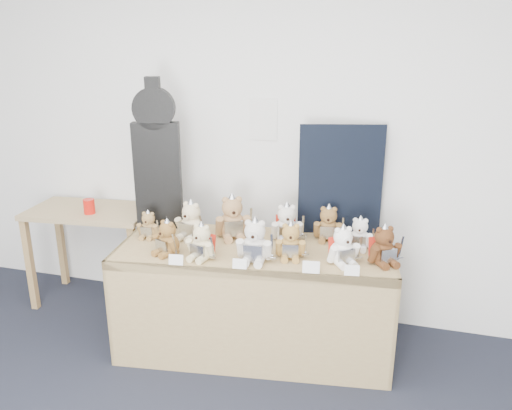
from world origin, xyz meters
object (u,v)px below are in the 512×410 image
(teddy_front_far_left, at_px, (167,239))
(teddy_front_far_right, at_px, (343,247))
(side_table, at_px, (92,224))
(teddy_back_left, at_px, (191,222))
(teddy_back_centre_right, at_px, (287,225))
(guitar_case, at_px, (157,157))
(teddy_front_end, at_px, (384,247))
(teddy_back_far_left, at_px, (149,226))
(teddy_back_right, at_px, (328,225))
(teddy_front_left, at_px, (202,243))
(teddy_front_centre, at_px, (255,243))
(teddy_front_right, at_px, (291,242))
(display_table, at_px, (253,273))
(teddy_back_centre_left, at_px, (233,219))
(red_cup, at_px, (89,206))
(teddy_back_end, at_px, (360,235))

(teddy_front_far_left, distance_m, teddy_front_far_right, 1.09)
(side_table, distance_m, teddy_front_far_right, 2.05)
(teddy_back_left, distance_m, teddy_back_centre_right, 0.65)
(guitar_case, bearing_deg, teddy_front_end, -25.17)
(teddy_back_left, relative_size, teddy_back_far_left, 1.41)
(teddy_front_far_left, xyz_separation_m, teddy_back_centre_right, (0.67, 0.43, 0.01))
(teddy_back_right, bearing_deg, teddy_front_far_right, -75.38)
(teddy_back_far_left, bearing_deg, teddy_front_left, -31.45)
(teddy_back_right, height_order, teddy_back_far_left, teddy_back_right)
(teddy_front_centre, bearing_deg, teddy_front_far_right, 6.89)
(teddy_front_right, bearing_deg, display_table, 159.51)
(teddy_front_left, relative_size, teddy_front_right, 1.00)
(teddy_back_centre_left, bearing_deg, teddy_back_far_left, 170.28)
(teddy_back_left, bearing_deg, teddy_back_far_left, -154.82)
(guitar_case, xyz_separation_m, teddy_back_centre_left, (0.57, -0.06, -0.39))
(red_cup, relative_size, teddy_front_right, 0.44)
(red_cup, relative_size, teddy_back_end, 0.48)
(side_table, distance_m, teddy_front_centre, 1.58)
(teddy_front_centre, height_order, teddy_back_far_left, teddy_front_centre)
(teddy_front_end, relative_size, teddy_back_centre_right, 0.94)
(display_table, bearing_deg, teddy_back_far_left, 169.64)
(teddy_front_far_left, relative_size, teddy_front_far_right, 0.94)
(teddy_front_far_left, height_order, teddy_back_end, teddy_front_far_left)
(teddy_front_end, height_order, teddy_back_left, teddy_back_left)
(teddy_front_far_right, bearing_deg, teddy_front_end, -16.42)
(teddy_back_right, bearing_deg, teddy_front_far_left, -157.37)
(red_cup, xyz_separation_m, teddy_front_right, (1.62, -0.30, 0.00))
(teddy_front_far_left, height_order, teddy_front_centre, teddy_front_centre)
(teddy_back_left, xyz_separation_m, teddy_back_end, (1.12, 0.13, -0.02))
(guitar_case, xyz_separation_m, red_cup, (-0.60, 0.01, -0.42))
(display_table, distance_m, teddy_back_far_left, 0.79)
(guitar_case, height_order, teddy_front_left, guitar_case)
(teddy_back_end, bearing_deg, teddy_back_far_left, -172.75)
(guitar_case, distance_m, teddy_front_left, 0.79)
(teddy_front_far_left, relative_size, teddy_back_end, 1.06)
(teddy_back_far_left, bearing_deg, teddy_back_centre_right, 6.51)
(teddy_back_centre_right, bearing_deg, teddy_front_end, -35.58)
(teddy_back_centre_left, bearing_deg, teddy_front_left, -125.82)
(teddy_front_left, bearing_deg, teddy_back_centre_right, 55.13)
(teddy_front_centre, relative_size, teddy_back_end, 1.28)
(teddy_back_left, height_order, teddy_back_end, teddy_back_left)
(red_cup, bearing_deg, teddy_back_left, -10.13)
(guitar_case, bearing_deg, teddy_front_right, -32.99)
(guitar_case, height_order, teddy_front_far_right, guitar_case)
(teddy_front_end, height_order, teddy_back_right, teddy_front_end)
(teddy_back_right, xyz_separation_m, teddy_back_end, (0.22, -0.10, -0.01))
(teddy_front_left, distance_m, teddy_front_far_right, 0.86)
(teddy_back_centre_left, bearing_deg, teddy_front_end, -34.90)
(teddy_front_far_left, relative_size, teddy_back_right, 0.94)
(teddy_front_left, xyz_separation_m, teddy_front_far_right, (0.84, 0.16, 0.00))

